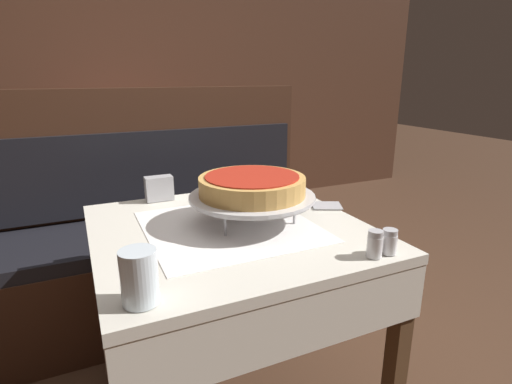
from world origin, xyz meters
TOP-DOWN VIEW (x-y plane):
  - dining_table_front at (0.00, 0.00)m, footprint 0.81×0.81m
  - dining_table_rear at (-0.08, 1.87)m, footprint 0.81×0.81m
  - booth_bench at (-0.13, 0.79)m, footprint 1.78×0.54m
  - back_wall_panel at (0.00, 2.45)m, footprint 6.00×0.04m
  - pizza_pan_stand at (0.08, 0.00)m, footprint 0.39×0.39m
  - deep_dish_pizza at (0.08, 0.00)m, footprint 0.33×0.33m
  - pizza_server at (0.31, 0.07)m, footprint 0.30×0.18m
  - water_glass_near at (-0.32, -0.33)m, footprint 0.08×0.08m
  - salt_shaker at (0.26, -0.36)m, footprint 0.04×0.04m
  - pepper_shaker at (0.31, -0.36)m, footprint 0.04×0.04m
  - napkin_holder at (-0.14, 0.36)m, footprint 0.10×0.05m
  - condiment_caddy at (-0.10, 1.98)m, footprint 0.13×0.13m

SIDE VIEW (x-z plane):
  - booth_bench at x=-0.13m, z-range -0.23..0.89m
  - dining_table_rear at x=-0.08m, z-range 0.26..0.98m
  - dining_table_front at x=0.00m, z-range 0.25..0.99m
  - pizza_server at x=0.31m, z-range 0.73..0.74m
  - pepper_shaker at x=0.31m, z-range 0.73..0.80m
  - salt_shaker at x=0.26m, z-range 0.73..0.80m
  - condiment_caddy at x=-0.10m, z-range 0.69..0.84m
  - napkin_holder at x=-0.14m, z-range 0.73..0.82m
  - water_glass_near at x=-0.32m, z-range 0.73..0.85m
  - pizza_pan_stand at x=0.08m, z-range 0.77..0.86m
  - deep_dish_pizza at x=0.08m, z-range 0.82..0.89m
  - back_wall_panel at x=0.00m, z-range 0.00..2.40m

